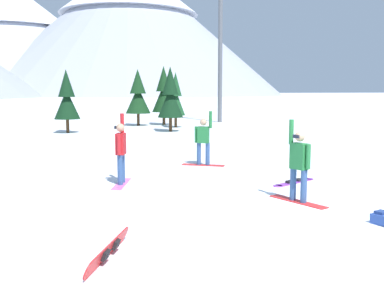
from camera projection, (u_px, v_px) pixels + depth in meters
name	position (u px, v px, depth m)	size (l,w,h in m)	color
ground_plane	(326.00, 212.00, 9.57)	(800.00, 800.00, 0.00)	white
snowboarder_foreground	(299.00, 164.00, 10.35)	(0.79, 1.58, 1.98)	red
snowboarder_midground	(121.00, 151.00, 12.33)	(0.80, 1.55, 2.02)	pink
snowboarder_background	(203.00, 140.00, 15.46)	(1.46, 1.04, 1.95)	red
loose_snowboard_near_left	(109.00, 250.00, 6.92)	(0.98, 1.72, 0.28)	red
loose_snowboard_far_spare	(294.00, 182.00, 12.64)	(1.72, 0.90, 0.09)	#993FD8
backpack_blue	(384.00, 219.00, 8.69)	(0.41, 0.55, 0.27)	#2D4C9E
pine_tree_broad	(67.00, 98.00, 27.26)	(1.60, 1.60, 3.99)	#472D19
pine_tree_short	(138.00, 95.00, 32.86)	(1.88, 1.88, 4.28)	#472D19
pine_tree_young	(176.00, 97.00, 31.31)	(1.38, 1.38, 3.99)	#472D19
pine_tree_tall	(164.00, 93.00, 33.72)	(1.82, 1.82, 4.56)	#472D19
pine_tree_leaning	(170.00, 96.00, 28.13)	(1.66, 1.66, 4.21)	#472D19
ski_lift_tower	(220.00, 41.00, 35.97)	(3.56, 0.36, 11.97)	#595B60
peak_east_ridge	(14.00, 38.00, 241.45)	(142.19, 142.19, 60.83)	#B2B7C6
peak_north_spur	(129.00, 26.00, 242.96)	(170.68, 170.68, 73.65)	#9EA3B2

